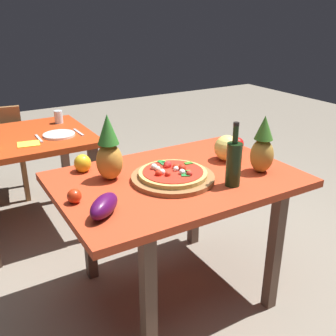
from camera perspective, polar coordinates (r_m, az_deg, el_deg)
ground_plane at (r=2.48m, az=1.13°, el=-17.21°), size 10.00×10.00×0.00m
display_table at (r=2.13m, az=1.26°, el=-3.44°), size 1.27×0.87×0.75m
background_table at (r=2.97m, az=-19.75°, el=2.28°), size 0.88×0.81×0.75m
pizza_board at (r=2.04m, az=0.72°, el=-1.43°), size 0.44×0.44×0.02m
pizza at (r=2.03m, az=0.68°, el=-0.68°), size 0.36×0.36×0.06m
wine_bottle at (r=1.97m, az=9.53°, el=0.76°), size 0.08×0.08×0.33m
pineapple_left at (r=2.02m, az=-8.59°, el=2.48°), size 0.14×0.14×0.35m
pineapple_right at (r=2.16m, az=13.59°, el=2.96°), size 0.13×0.13×0.32m
melon at (r=2.31m, az=8.57°, el=2.90°), size 0.15×0.15×0.15m
bell_pepper at (r=2.19m, az=-12.31°, el=0.66°), size 0.09×0.09×0.10m
eggplant at (r=1.71m, az=-9.29°, el=-5.45°), size 0.21×0.20×0.09m
tomato_at_corner at (r=1.85m, az=-13.46°, el=-3.99°), size 0.07×0.07×0.07m
tomato_near_board at (r=2.51m, az=10.07°, el=3.52°), size 0.08×0.08×0.08m
drinking_glass_water at (r=3.17m, az=-15.63°, el=7.17°), size 0.06×0.06×0.10m
dinner_plate at (r=2.86m, az=-15.55°, el=4.68°), size 0.22×0.22×0.02m
fork_utensil at (r=2.83m, az=-18.26°, el=4.10°), size 0.02×0.18×0.01m
knife_utensil at (r=2.89m, az=-12.89°, el=5.09°), size 0.02×0.18×0.01m
napkin_folded at (r=2.74m, az=-19.61°, el=3.31°), size 0.16×0.14×0.01m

